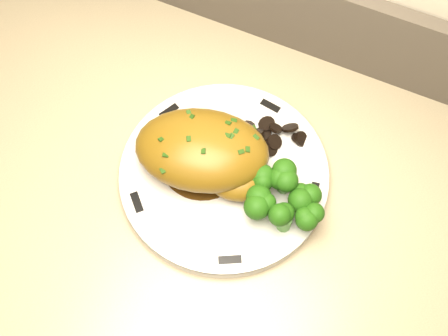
% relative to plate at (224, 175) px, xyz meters
% --- Properties ---
extents(plate, '(0.32, 0.32, 0.02)m').
position_rel_plate_xyz_m(plate, '(0.00, 0.00, 0.00)').
color(plate, silver).
rests_on(plate, counter).
extents(rim_accent_0, '(0.03, 0.01, 0.00)m').
position_rel_plate_xyz_m(rim_accent_0, '(0.02, 0.11, 0.01)').
color(rim_accent_0, black).
rests_on(rim_accent_0, plate).
extents(rim_accent_1, '(0.02, 0.03, 0.00)m').
position_rel_plate_xyz_m(rim_accent_1, '(-0.10, 0.05, 0.01)').
color(rim_accent_1, black).
rests_on(rim_accent_1, plate).
extents(rim_accent_2, '(0.03, 0.03, 0.00)m').
position_rel_plate_xyz_m(rim_accent_2, '(-0.08, -0.08, 0.01)').
color(rim_accent_2, black).
rests_on(rim_accent_2, plate).
extents(rim_accent_3, '(0.03, 0.02, 0.00)m').
position_rel_plate_xyz_m(rim_accent_3, '(0.05, -0.10, 0.01)').
color(rim_accent_3, black).
rests_on(rim_accent_3, plate).
extents(rim_accent_4, '(0.01, 0.03, 0.00)m').
position_rel_plate_xyz_m(rim_accent_4, '(0.11, 0.02, 0.01)').
color(rim_accent_4, black).
rests_on(rim_accent_4, plate).
extents(gravy_pool, '(0.10, 0.10, 0.00)m').
position_rel_plate_xyz_m(gravy_pool, '(-0.03, 0.00, 0.01)').
color(gravy_pool, '#3C240A').
rests_on(gravy_pool, plate).
extents(chicken_breast, '(0.19, 0.15, 0.06)m').
position_rel_plate_xyz_m(chicken_breast, '(-0.02, -0.00, 0.04)').
color(chicken_breast, brown).
rests_on(chicken_breast, plate).
extents(mushroom_pile, '(0.09, 0.07, 0.03)m').
position_rel_plate_xyz_m(mushroom_pile, '(0.03, 0.05, 0.01)').
color(mushroom_pile, black).
rests_on(mushroom_pile, plate).
extents(broccoli_florets, '(0.09, 0.07, 0.04)m').
position_rel_plate_xyz_m(broccoli_florets, '(0.08, -0.01, 0.03)').
color(broccoli_florets, '#4A893A').
rests_on(broccoli_florets, plate).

